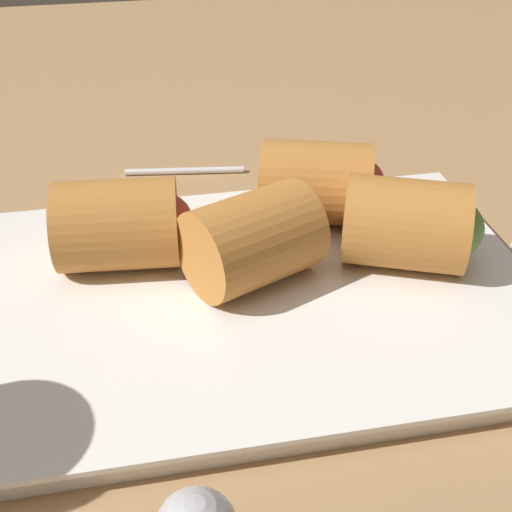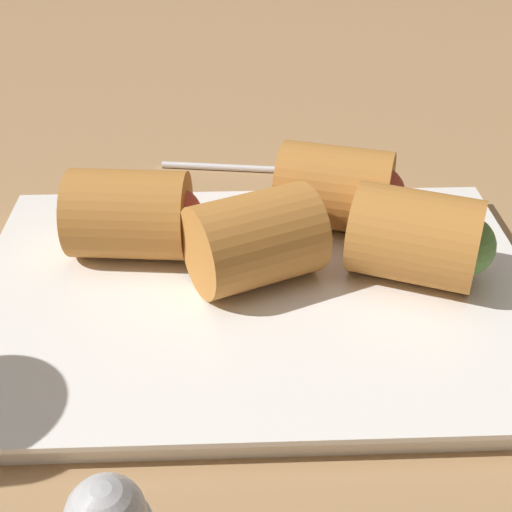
{
  "view_description": "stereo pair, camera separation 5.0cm",
  "coord_description": "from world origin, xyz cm",
  "views": [
    {
      "loc": [
        7.04,
        32.35,
        26.92
      ],
      "look_at": [
        0.86,
        0.83,
        5.58
      ],
      "focal_mm": 50.0,
      "sensor_mm": 36.0,
      "label": 1
    },
    {
      "loc": [
        2.07,
        32.93,
        26.92
      ],
      "look_at": [
        0.86,
        0.83,
        5.58
      ],
      "focal_mm": 50.0,
      "sensor_mm": 36.0,
      "label": 2
    }
  ],
  "objects": [
    {
      "name": "serving_plate",
      "position": [
        0.86,
        0.83,
        2.76
      ],
      "size": [
        31.44,
        22.48,
        1.5
      ],
      "color": "white",
      "rests_on": "table_surface"
    },
    {
      "name": "roll_front_right",
      "position": [
        -4.69,
        -5.68,
        6.09
      ],
      "size": [
        8.22,
        6.98,
        5.19
      ],
      "color": "#B77533",
      "rests_on": "serving_plate"
    },
    {
      "name": "roll_back_right",
      "position": [
        -8.39,
        0.22,
        6.09
      ],
      "size": [
        8.27,
        7.38,
        5.19
      ],
      "color": "#B77533",
      "rests_on": "serving_plate"
    },
    {
      "name": "roll_front_left",
      "position": [
        7.65,
        -3.0,
        6.09
      ],
      "size": [
        7.93,
        5.81,
        5.19
      ],
      "color": "#B77533",
      "rests_on": "serving_plate"
    },
    {
      "name": "roll_back_left",
      "position": [
        0.5,
        -0.15,
        6.09
      ],
      "size": [
        8.33,
        7.5,
        5.19
      ],
      "color": "#B77533",
      "rests_on": "serving_plate"
    },
    {
      "name": "table_surface",
      "position": [
        0.0,
        0.0,
        1.0
      ],
      "size": [
        180.0,
        140.0,
        2.0
      ],
      "color": "#A87F54",
      "rests_on": "ground"
    },
    {
      "name": "spoon",
      "position": [
        -4.25,
        -15.66,
        2.58
      ],
      "size": [
        15.03,
        3.72,
        1.27
      ],
      "color": "silver",
      "rests_on": "table_surface"
    }
  ]
}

